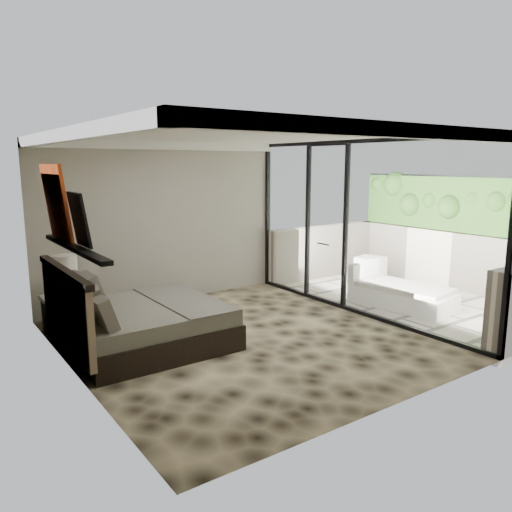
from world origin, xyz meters
TOP-DOWN VIEW (x-y plane):
  - floor at (0.00, 0.00)m, footprint 5.00×5.00m
  - ceiling at (0.00, 0.00)m, footprint 4.50×5.00m
  - back_wall at (0.00, 2.49)m, footprint 4.50×0.02m
  - left_wall at (-2.24, 0.00)m, footprint 0.02×5.00m
  - glass_wall at (2.25, 0.00)m, footprint 0.08×5.00m
  - terrace_slab at (3.75, 0.00)m, footprint 3.00×5.00m
  - parapet_far at (5.10, 0.00)m, footprint 0.30×5.00m
  - foliage_hedge at (5.10, 0.00)m, footprint 0.36×4.60m
  - picture_ledge at (-2.18, 0.10)m, footprint 0.12×2.20m
  - bed at (-1.29, 0.58)m, footprint 2.05×1.99m
  - nightstand at (-1.92, 1.82)m, footprint 0.76×0.76m
  - table_lamp at (-1.87, 1.83)m, footprint 0.33×0.33m
  - abstract_canvas at (-2.19, 0.72)m, footprint 0.13×0.90m
  - framed_print at (-2.14, -0.01)m, footprint 0.11×0.50m
  - ottoman at (4.12, 1.40)m, footprint 0.63×0.63m
  - lounger at (3.17, -0.13)m, footprint 1.10×1.81m

SIDE VIEW (x-z plane):
  - terrace_slab at x=3.75m, z-range -0.12..0.00m
  - floor at x=0.00m, z-range 0.00..0.00m
  - lounger at x=3.17m, z-range -0.13..0.54m
  - ottoman at x=4.12m, z-range 0.00..0.51m
  - nightstand at x=-1.92m, z-range 0.00..0.58m
  - bed at x=-1.29m, z-range -0.23..0.90m
  - parapet_far at x=5.10m, z-range 0.00..1.10m
  - table_lamp at x=-1.87m, z-range 0.60..1.21m
  - back_wall at x=0.00m, z-range 0.00..2.80m
  - left_wall at x=-2.24m, z-range 0.00..2.80m
  - glass_wall at x=2.25m, z-range 0.00..2.80m
  - picture_ledge at x=-2.18m, z-range 1.48..1.52m
  - foliage_hedge at x=5.10m, z-range 1.10..2.20m
  - framed_print at x=-2.14m, z-range 1.53..2.12m
  - abstract_canvas at x=-2.19m, z-range 1.53..2.42m
  - ceiling at x=0.00m, z-range 2.78..2.80m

